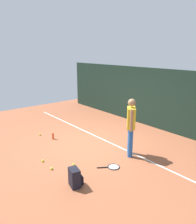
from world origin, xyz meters
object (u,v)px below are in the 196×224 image
object	(u,v)px
water_bottle	(53,136)
tennis_ball_mid_court	(74,164)
backpack	(75,178)
tennis_ball_near_player	(52,168)
tennis_ball_far_left	(43,161)
tennis_player	(131,124)
tennis_ball_by_fence	(40,134)
tennis_racket	(113,167)

from	to	relation	value
water_bottle	tennis_ball_mid_court	bearing A→B (deg)	-12.91
backpack	tennis_ball_mid_court	distance (m)	0.95
tennis_ball_near_player	tennis_ball_far_left	distance (m)	0.53
tennis_player	tennis_ball_far_left	size ratio (longest dim) A/B	25.76
backpack	water_bottle	xyz separation A→B (m)	(-2.80, 0.94, -0.10)
backpack	tennis_ball_far_left	distance (m)	1.53
tennis_ball_by_fence	tennis_ball_mid_court	size ratio (longest dim) A/B	1.00
tennis_ball_by_fence	tennis_ball_far_left	bearing A→B (deg)	-22.89
tennis_ball_by_fence	tennis_ball_far_left	world-z (taller)	same
tennis_ball_by_fence	tennis_ball_mid_court	world-z (taller)	same
backpack	tennis_ball_near_player	world-z (taller)	backpack
tennis_ball_near_player	tennis_ball_far_left	size ratio (longest dim) A/B	1.00
tennis_racket	tennis_ball_mid_court	size ratio (longest dim) A/B	9.26
tennis_player	tennis_ball_by_fence	size ratio (longest dim) A/B	25.76
tennis_ball_near_player	tennis_ball_by_fence	size ratio (longest dim) A/B	1.00
tennis_ball_mid_court	tennis_player	bearing A→B (deg)	72.47
tennis_racket	tennis_ball_mid_court	xyz separation A→B (m)	(-0.73, -0.75, 0.02)
tennis_racket	tennis_ball_by_fence	xyz separation A→B (m)	(-3.36, -0.49, 0.02)
backpack	tennis_ball_far_left	world-z (taller)	backpack
tennis_player	tennis_racket	size ratio (longest dim) A/B	2.78
tennis_ball_near_player	tennis_ball_by_fence	distance (m)	2.58
backpack	tennis_ball_far_left	bearing A→B (deg)	15.91
tennis_player	backpack	bearing A→B (deg)	142.66
tennis_player	tennis_ball_mid_court	xyz separation A→B (m)	(-0.52, -1.64, -0.93)
tennis_player	water_bottle	bearing A→B (deg)	70.19
tennis_player	water_bottle	xyz separation A→B (m)	(-2.52, -1.18, -0.85)
tennis_player	tennis_racket	distance (m)	1.32
tennis_player	tennis_racket	xyz separation A→B (m)	(0.21, -0.89, -0.95)
tennis_ball_near_player	tennis_ball_far_left	world-z (taller)	same
tennis_racket	tennis_ball_by_fence	bearing A→B (deg)	131.14
tennis_ball_by_fence	tennis_player	bearing A→B (deg)	23.70
tennis_player	water_bottle	distance (m)	2.91
backpack	water_bottle	distance (m)	2.96
tennis_player	tennis_ball_far_left	world-z (taller)	tennis_player
backpack	tennis_ball_mid_court	xyz separation A→B (m)	(-0.80, 0.48, -0.18)
backpack	water_bottle	size ratio (longest dim) A/B	1.96
tennis_ball_near_player	tennis_ball_far_left	xyz separation A→B (m)	(-0.53, 0.00, 0.00)
tennis_ball_by_fence	tennis_ball_far_left	xyz separation A→B (m)	(1.92, -0.81, 0.00)
tennis_player	tennis_ball_by_fence	world-z (taller)	tennis_player
tennis_ball_far_left	water_bottle	bearing A→B (deg)	141.87
tennis_racket	tennis_ball_near_player	distance (m)	1.60
tennis_ball_mid_court	water_bottle	size ratio (longest dim) A/B	0.29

